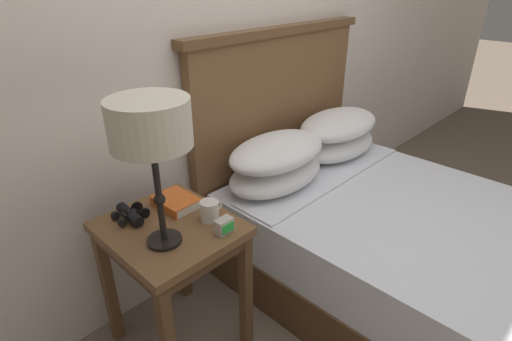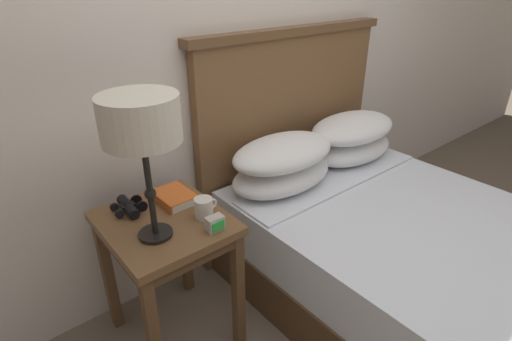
{
  "view_description": "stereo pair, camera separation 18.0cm",
  "coord_description": "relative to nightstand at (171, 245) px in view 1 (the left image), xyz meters",
  "views": [
    {
      "loc": [
        -1.34,
        -0.54,
        1.56
      ],
      "look_at": [
        -0.18,
        0.58,
        0.75
      ],
      "focal_mm": 28.0,
      "sensor_mm": 36.0,
      "label": 1
    },
    {
      "loc": [
        -1.2,
        -0.66,
        1.56
      ],
      "look_at": [
        -0.18,
        0.58,
        0.75
      ],
      "focal_mm": 28.0,
      "sensor_mm": 36.0,
      "label": 2
    }
  ],
  "objects": [
    {
      "name": "coffee_mug",
      "position": [
        0.14,
        -0.09,
        0.14
      ],
      "size": [
        0.1,
        0.08,
        0.08
      ],
      "color": "silver",
      "rests_on": "nightstand"
    },
    {
      "name": "table_lamp",
      "position": [
        -0.07,
        -0.08,
        0.55
      ],
      "size": [
        0.27,
        0.27,
        0.55
      ],
      "color": "black",
      "rests_on": "nightstand"
    },
    {
      "name": "nightstand",
      "position": [
        0.0,
        0.0,
        0.0
      ],
      "size": [
        0.47,
        0.53,
        0.65
      ],
      "color": "brown",
      "rests_on": "ground_plane"
    },
    {
      "name": "alarm_clock",
      "position": [
        0.12,
        -0.2,
        0.13
      ],
      "size": [
        0.07,
        0.05,
        0.06
      ],
      "color": "#B7B2A8",
      "rests_on": "nightstand"
    },
    {
      "name": "wall_back",
      "position": [
        0.63,
        0.37,
        0.75
      ],
      "size": [
        8.0,
        0.06,
        2.6
      ],
      "color": "silver",
      "rests_on": "ground_plane"
    },
    {
      "name": "ground_plane",
      "position": [
        0.63,
        -0.63,
        -0.55
      ],
      "size": [
        20.0,
        20.0,
        0.0
      ],
      "primitive_type": "plane",
      "color": "#6B5B4C",
      "rests_on": "ground"
    },
    {
      "name": "binoculars_pair",
      "position": [
        -0.08,
        0.15,
        0.12
      ],
      "size": [
        0.14,
        0.16,
        0.05
      ],
      "color": "black",
      "rests_on": "nightstand"
    },
    {
      "name": "bed",
      "position": [
        1.0,
        -0.57,
        -0.23
      ],
      "size": [
        1.35,
        2.05,
        1.29
      ],
      "color": "#4E3520",
      "rests_on": "ground_plane"
    },
    {
      "name": "book_on_nightstand",
      "position": [
        0.11,
        0.1,
        0.12
      ],
      "size": [
        0.14,
        0.19,
        0.04
      ],
      "color": "silver",
      "rests_on": "nightstand"
    }
  ]
}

